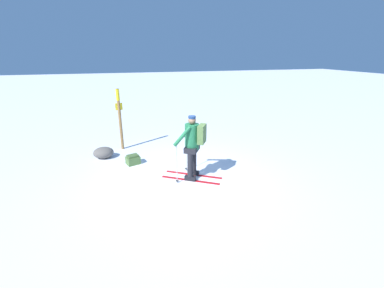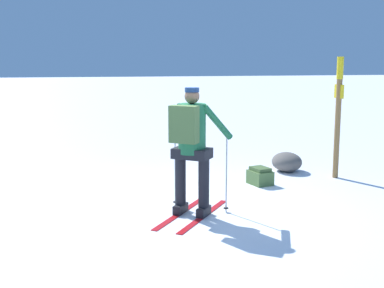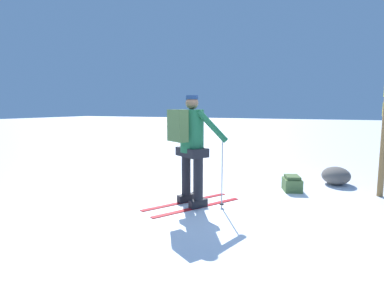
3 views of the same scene
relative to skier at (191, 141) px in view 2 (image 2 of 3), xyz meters
name	(u,v)px [view 2 (image 2 of 3)]	position (x,y,z in m)	size (l,w,h in m)	color
ground_plane	(191,211)	(0.21, -0.04, -1.04)	(80.00, 80.00, 0.00)	white
skier	(191,141)	(0.00, 0.00, 0.00)	(1.63, 1.24, 1.77)	red
dropped_backpack	(260,176)	(1.54, -1.42, -0.90)	(0.47, 0.42, 0.30)	#4C6B38
trail_marker	(338,108)	(1.82, -2.90, 0.22)	(0.24, 0.11, 2.15)	olive
rock_boulder	(287,162)	(2.45, -2.20, -0.86)	(0.66, 0.56, 0.36)	#5B5651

